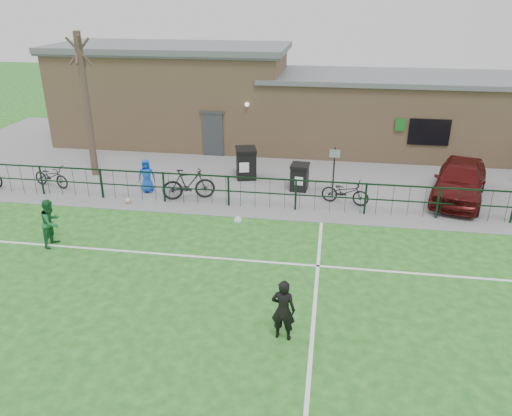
# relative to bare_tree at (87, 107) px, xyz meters

# --- Properties ---
(ground) EXTENTS (90.00, 90.00, 0.00)m
(ground) POSITION_rel_bare_tree_xyz_m (8.00, -10.50, -3.00)
(ground) COLOR #1D5D1B
(ground) RESTS_ON ground
(paving_strip) EXTENTS (34.00, 13.00, 0.02)m
(paving_strip) POSITION_rel_bare_tree_xyz_m (8.00, 3.00, -2.99)
(paving_strip) COLOR slate
(paving_strip) RESTS_ON ground
(pitch_line_touch) EXTENTS (28.00, 0.10, 0.01)m
(pitch_line_touch) POSITION_rel_bare_tree_xyz_m (8.00, -2.70, -3.00)
(pitch_line_touch) COLOR white
(pitch_line_touch) RESTS_ON ground
(pitch_line_mid) EXTENTS (28.00, 0.10, 0.01)m
(pitch_line_mid) POSITION_rel_bare_tree_xyz_m (8.00, -6.50, -3.00)
(pitch_line_mid) COLOR white
(pitch_line_mid) RESTS_ON ground
(pitch_line_perp) EXTENTS (0.10, 16.00, 0.01)m
(pitch_line_perp) POSITION_rel_bare_tree_xyz_m (10.00, -10.50, -3.00)
(pitch_line_perp) COLOR white
(pitch_line_perp) RESTS_ON ground
(perimeter_fence) EXTENTS (28.00, 0.10, 1.20)m
(perimeter_fence) POSITION_rel_bare_tree_xyz_m (8.00, -2.50, -2.40)
(perimeter_fence) COLOR black
(perimeter_fence) RESTS_ON ground
(bare_tree) EXTENTS (0.30, 0.30, 6.00)m
(bare_tree) POSITION_rel_bare_tree_xyz_m (0.00, 0.00, 0.00)
(bare_tree) COLOR #433128
(bare_tree) RESTS_ON ground
(wheelie_bin_left) EXTENTS (1.01, 1.09, 1.23)m
(wheelie_bin_left) POSITION_rel_bare_tree_xyz_m (6.62, 0.62, -2.36)
(wheelie_bin_left) COLOR black
(wheelie_bin_left) RESTS_ON paving_strip
(wheelie_bin_right) EXTENTS (0.72, 0.80, 0.99)m
(wheelie_bin_right) POSITION_rel_bare_tree_xyz_m (8.99, -0.44, -2.48)
(wheelie_bin_right) COLOR black
(wheelie_bin_right) RESTS_ON paving_strip
(sign_post) EXTENTS (0.08, 0.08, 2.00)m
(sign_post) POSITION_rel_bare_tree_xyz_m (10.33, -1.00, -1.98)
(sign_post) COLOR black
(sign_post) RESTS_ON paving_strip
(car_maroon) EXTENTS (3.03, 4.80, 1.52)m
(car_maroon) POSITION_rel_bare_tree_xyz_m (15.13, -0.48, -2.22)
(car_maroon) COLOR #490D0D
(car_maroon) RESTS_ON paving_strip
(bicycle_c) EXTENTS (1.80, 1.01, 0.90)m
(bicycle_c) POSITION_rel_bare_tree_xyz_m (-1.09, -1.68, -2.53)
(bicycle_c) COLOR black
(bicycle_c) RESTS_ON paving_strip
(bicycle_d) EXTENTS (2.10, 1.19, 1.22)m
(bicycle_d) POSITION_rel_bare_tree_xyz_m (4.86, -2.10, -2.37)
(bicycle_d) COLOR black
(bicycle_d) RESTS_ON paving_strip
(bicycle_e) EXTENTS (1.89, 1.00, 0.94)m
(bicycle_e) POSITION_rel_bare_tree_xyz_m (10.80, -1.66, -2.51)
(bicycle_e) COLOR black
(bicycle_e) RESTS_ON paving_strip
(spectator_child) EXTENTS (0.75, 0.59, 1.36)m
(spectator_child) POSITION_rel_bare_tree_xyz_m (3.00, -1.63, -2.30)
(spectator_child) COLOR blue
(spectator_child) RESTS_ON paving_strip
(goalkeeper_kick) EXTENTS (1.94, 2.94, 1.81)m
(goalkeeper_kick) POSITION_rel_bare_tree_xyz_m (9.27, -9.85, -2.20)
(goalkeeper_kick) COLOR black
(goalkeeper_kick) RESTS_ON ground
(outfield_player) EXTENTS (0.64, 0.79, 1.54)m
(outfield_player) POSITION_rel_bare_tree_xyz_m (1.64, -6.41, -2.23)
(outfield_player) COLOR #1C6331
(outfield_player) RESTS_ON ground
(ball_ground) EXTENTS (0.22, 0.22, 0.22)m
(ball_ground) POSITION_rel_bare_tree_xyz_m (2.66, -2.86, -2.89)
(ball_ground) COLOR silver
(ball_ground) RESTS_ON ground
(clubhouse) EXTENTS (24.25, 5.40, 4.96)m
(clubhouse) POSITION_rel_bare_tree_xyz_m (7.12, 6.00, -0.78)
(clubhouse) COLOR tan
(clubhouse) RESTS_ON ground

